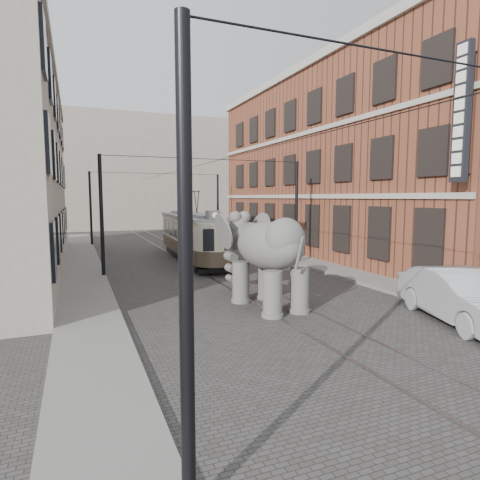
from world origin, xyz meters
name	(u,v)px	position (x,y,z in m)	size (l,w,h in m)	color
ground	(259,295)	(0.00, 0.00, 0.00)	(120.00, 120.00, 0.00)	#413F3C
tram_rails	(259,294)	(0.00, 0.00, 0.01)	(1.54, 80.00, 0.02)	slate
sidewalk_right	(376,281)	(6.00, 0.00, 0.07)	(2.00, 60.00, 0.15)	slate
sidewalk_left	(88,310)	(-6.50, 0.00, 0.07)	(2.00, 60.00, 0.15)	slate
brick_building	(348,168)	(11.00, 9.00, 6.00)	(8.00, 26.00, 12.00)	brown
distant_block	(129,174)	(0.00, 40.00, 7.00)	(28.00, 10.00, 14.00)	gray
catenary	(214,216)	(-0.20, 5.00, 3.00)	(11.00, 30.20, 6.00)	black
tram	(192,226)	(0.02, 9.98, 2.17)	(2.26, 10.96, 4.35)	beige
elephant	(269,260)	(-0.44, -1.81, 1.72)	(3.09, 5.60, 3.43)	#5B5955
parked_car	(461,297)	(4.35, -5.75, 0.84)	(1.79, 5.08, 1.68)	#A1A2A6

